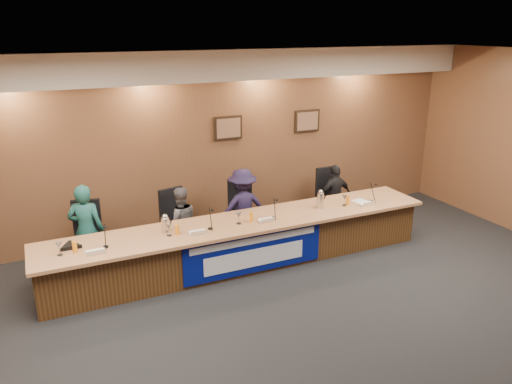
% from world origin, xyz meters
% --- Properties ---
extents(floor, '(10.00, 10.00, 0.00)m').
position_xyz_m(floor, '(0.00, 0.00, 0.00)').
color(floor, black).
rests_on(floor, ground).
extents(ceiling, '(10.00, 8.00, 0.04)m').
position_xyz_m(ceiling, '(0.00, 0.00, 3.20)').
color(ceiling, silver).
rests_on(ceiling, wall_back).
extents(wall_back, '(10.00, 0.04, 3.20)m').
position_xyz_m(wall_back, '(0.00, 4.00, 1.60)').
color(wall_back, brown).
rests_on(wall_back, floor).
extents(soffit, '(10.00, 0.50, 0.50)m').
position_xyz_m(soffit, '(0.00, 3.75, 2.95)').
color(soffit, beige).
rests_on(soffit, wall_back).
extents(dais_body, '(6.00, 0.80, 0.70)m').
position_xyz_m(dais_body, '(0.00, 2.40, 0.35)').
color(dais_body, '#492C14').
rests_on(dais_body, floor).
extents(dais_top, '(6.10, 0.95, 0.05)m').
position_xyz_m(dais_top, '(0.00, 2.35, 0.72)').
color(dais_top, '#B2774C').
rests_on(dais_top, dais_body).
extents(banner, '(2.20, 0.02, 0.65)m').
position_xyz_m(banner, '(0.00, 1.99, 0.38)').
color(banner, '#050F6F').
rests_on(banner, dais_body).
extents(banner_text_upper, '(2.00, 0.01, 0.10)m').
position_xyz_m(banner_text_upper, '(0.00, 1.97, 0.58)').
color(banner_text_upper, silver).
rests_on(banner_text_upper, banner).
extents(banner_text_lower, '(1.60, 0.01, 0.28)m').
position_xyz_m(banner_text_lower, '(0.00, 1.97, 0.30)').
color(banner_text_lower, silver).
rests_on(banner_text_lower, banner).
extents(wall_photo_left, '(0.52, 0.04, 0.42)m').
position_xyz_m(wall_photo_left, '(0.40, 3.97, 1.85)').
color(wall_photo_left, black).
rests_on(wall_photo_left, wall_back).
extents(wall_photo_right, '(0.52, 0.04, 0.42)m').
position_xyz_m(wall_photo_right, '(2.00, 3.97, 1.85)').
color(wall_photo_right, black).
rests_on(wall_photo_right, wall_back).
extents(panelist_a, '(0.60, 0.51, 1.41)m').
position_xyz_m(panelist_a, '(-2.22, 3.09, 0.70)').
color(panelist_a, '#194F4C').
rests_on(panelist_a, floor).
extents(panelist_b, '(0.60, 0.48, 1.17)m').
position_xyz_m(panelist_b, '(-0.79, 3.09, 0.59)').
color(panelist_b, '#555359').
rests_on(panelist_b, floor).
extents(panelist_c, '(0.88, 0.52, 1.34)m').
position_xyz_m(panelist_c, '(0.29, 3.09, 0.67)').
color(panelist_c, '#1D1637').
rests_on(panelist_c, floor).
extents(panelist_d, '(0.72, 0.35, 1.20)m').
position_xyz_m(panelist_d, '(2.12, 3.09, 0.60)').
color(panelist_d, black).
rests_on(panelist_d, floor).
extents(office_chair_a, '(0.58, 0.58, 0.08)m').
position_xyz_m(office_chair_a, '(-2.22, 3.19, 0.48)').
color(office_chair_a, black).
rests_on(office_chair_a, floor).
extents(office_chair_b, '(0.58, 0.58, 0.08)m').
position_xyz_m(office_chair_b, '(-0.79, 3.19, 0.48)').
color(office_chair_b, black).
rests_on(office_chair_b, floor).
extents(office_chair_c, '(0.62, 0.62, 0.08)m').
position_xyz_m(office_chair_c, '(0.29, 3.19, 0.48)').
color(office_chair_c, black).
rests_on(office_chair_c, floor).
extents(office_chair_d, '(0.48, 0.48, 0.08)m').
position_xyz_m(office_chair_d, '(2.12, 3.19, 0.48)').
color(office_chair_d, black).
rests_on(office_chair_d, floor).
extents(nameplate_a, '(0.24, 0.08, 0.10)m').
position_xyz_m(nameplate_a, '(-2.21, 2.07, 0.80)').
color(nameplate_a, white).
rests_on(nameplate_a, dais_top).
extents(microphone_a, '(0.07, 0.07, 0.02)m').
position_xyz_m(microphone_a, '(-2.06, 2.26, 0.76)').
color(microphone_a, black).
rests_on(microphone_a, dais_top).
extents(juice_glass_a, '(0.06, 0.06, 0.15)m').
position_xyz_m(juice_glass_a, '(-2.45, 2.27, 0.82)').
color(juice_glass_a, orange).
rests_on(juice_glass_a, dais_top).
extents(water_glass_a, '(0.08, 0.08, 0.18)m').
position_xyz_m(water_glass_a, '(-2.64, 2.26, 0.84)').
color(water_glass_a, silver).
rests_on(water_glass_a, dais_top).
extents(nameplate_b, '(0.24, 0.08, 0.10)m').
position_xyz_m(nameplate_b, '(-0.81, 2.13, 0.80)').
color(nameplate_b, white).
rests_on(nameplate_b, dais_top).
extents(microphone_b, '(0.07, 0.07, 0.02)m').
position_xyz_m(microphone_b, '(-0.58, 2.26, 0.76)').
color(microphone_b, black).
rests_on(microphone_b, dais_top).
extents(juice_glass_b, '(0.06, 0.06, 0.15)m').
position_xyz_m(juice_glass_b, '(-1.07, 2.27, 0.82)').
color(juice_glass_b, orange).
rests_on(juice_glass_b, dais_top).
extents(water_glass_b, '(0.08, 0.08, 0.18)m').
position_xyz_m(water_glass_b, '(-1.19, 2.29, 0.84)').
color(water_glass_b, silver).
rests_on(water_glass_b, dais_top).
extents(nameplate_c, '(0.24, 0.08, 0.10)m').
position_xyz_m(nameplate_c, '(0.28, 2.14, 0.80)').
color(nameplate_c, white).
rests_on(nameplate_c, dais_top).
extents(microphone_c, '(0.07, 0.07, 0.02)m').
position_xyz_m(microphone_c, '(0.44, 2.26, 0.76)').
color(microphone_c, black).
rests_on(microphone_c, dais_top).
extents(juice_glass_c, '(0.06, 0.06, 0.15)m').
position_xyz_m(juice_glass_c, '(0.08, 2.28, 0.82)').
color(juice_glass_c, orange).
rests_on(juice_glass_c, dais_top).
extents(water_glass_c, '(0.08, 0.08, 0.18)m').
position_xyz_m(water_glass_c, '(-0.12, 2.28, 0.84)').
color(water_glass_c, silver).
rests_on(water_glass_c, dais_top).
extents(nameplate_d, '(0.24, 0.08, 0.10)m').
position_xyz_m(nameplate_d, '(2.10, 2.10, 0.80)').
color(nameplate_d, white).
rests_on(nameplate_d, dais_top).
extents(microphone_d, '(0.07, 0.07, 0.02)m').
position_xyz_m(microphone_d, '(2.27, 2.26, 0.76)').
color(microphone_d, black).
rests_on(microphone_d, dais_top).
extents(juice_glass_d, '(0.06, 0.06, 0.15)m').
position_xyz_m(juice_glass_d, '(1.83, 2.29, 0.82)').
color(juice_glass_d, orange).
rests_on(juice_glass_d, dais_top).
extents(water_glass_d, '(0.08, 0.08, 0.18)m').
position_xyz_m(water_glass_d, '(1.75, 2.28, 0.84)').
color(water_glass_d, silver).
rests_on(water_glass_d, dais_top).
extents(carafe_left, '(0.12, 0.12, 0.22)m').
position_xyz_m(carafe_left, '(-1.20, 2.42, 0.86)').
color(carafe_left, silver).
rests_on(carafe_left, dais_top).
extents(carafe_right, '(0.11, 0.11, 0.26)m').
position_xyz_m(carafe_right, '(1.33, 2.34, 0.88)').
color(carafe_right, silver).
rests_on(carafe_right, dais_top).
extents(speakerphone, '(0.32, 0.32, 0.05)m').
position_xyz_m(speakerphone, '(-2.49, 2.44, 0.78)').
color(speakerphone, black).
rests_on(speakerphone, dais_top).
extents(paper_stack, '(0.26, 0.33, 0.01)m').
position_xyz_m(paper_stack, '(2.12, 2.31, 0.75)').
color(paper_stack, white).
rests_on(paper_stack, dais_top).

